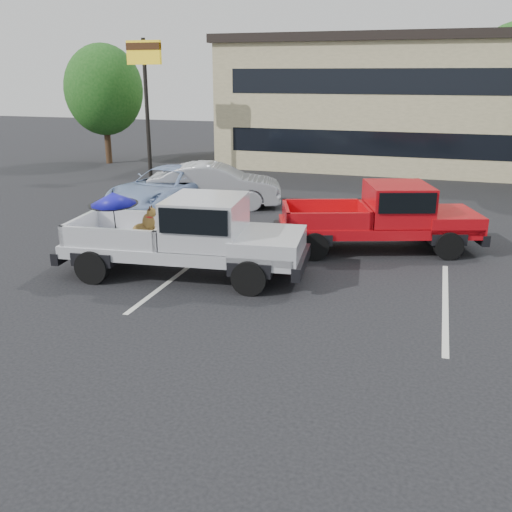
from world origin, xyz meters
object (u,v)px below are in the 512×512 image
object	(u,v)px
silver_pickup	(196,232)
red_pickup	(391,214)
silver_sedan	(216,185)
tree_left	(104,90)
blue_suv	(169,188)
motel_sign	(145,71)

from	to	relation	value
silver_pickup	red_pickup	xyz separation A→B (m)	(4.08, 3.50, -0.08)
silver_sedan	silver_pickup	bearing A→B (deg)	-178.02
tree_left	silver_pickup	world-z (taller)	tree_left
tree_left	blue_suv	world-z (taller)	tree_left
motel_sign	silver_pickup	xyz separation A→B (m)	(7.45, -11.98, -3.60)
motel_sign	tree_left	xyz separation A→B (m)	(-4.00, 3.00, -0.92)
motel_sign	silver_pickup	world-z (taller)	motel_sign
motel_sign	blue_suv	bearing A→B (deg)	-56.99
tree_left	red_pickup	distance (m)	19.51
red_pickup	blue_suv	size ratio (longest dim) A/B	1.09
blue_suv	silver_sedan	bearing A→B (deg)	41.89
red_pickup	tree_left	bearing A→B (deg)	124.97
tree_left	blue_suv	xyz separation A→B (m)	(7.78, -8.83, -3.01)
silver_pickup	blue_suv	size ratio (longest dim) A/B	1.13
red_pickup	blue_suv	world-z (taller)	red_pickup
silver_sedan	blue_suv	distance (m)	1.64
silver_pickup	motel_sign	bearing A→B (deg)	115.64
motel_sign	tree_left	world-z (taller)	tree_left
motel_sign	blue_suv	distance (m)	7.98
silver_pickup	silver_sedan	bearing A→B (deg)	101.70
silver_pickup	red_pickup	bearing A→B (deg)	34.33
tree_left	silver_pickup	bearing A→B (deg)	-52.60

